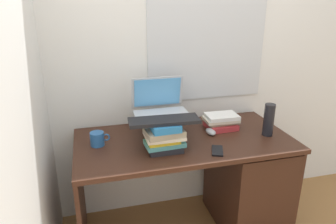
# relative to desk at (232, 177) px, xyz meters

# --- Properties ---
(wall_back) EXTENTS (6.00, 0.06, 2.60)m
(wall_back) POSITION_rel_desk_xyz_m (-0.36, 0.43, 0.89)
(wall_back) COLOR white
(wall_back) RESTS_ON ground
(wall_left) EXTENTS (0.05, 6.00, 2.60)m
(wall_left) POSITION_rel_desk_xyz_m (-1.26, 0.03, 0.89)
(wall_left) COLOR silver
(wall_left) RESTS_ON ground
(desk) EXTENTS (1.42, 0.71, 0.75)m
(desk) POSITION_rel_desk_xyz_m (0.00, 0.00, 0.00)
(desk) COLOR #381E14
(desk) RESTS_ON ground
(book_stack_tall) EXTENTS (0.23, 0.19, 0.14)m
(book_stack_tall) POSITION_rel_desk_xyz_m (-0.49, 0.12, 0.42)
(book_stack_tall) COLOR yellow
(book_stack_tall) RESTS_ON desk
(book_stack_keyboard_riser) EXTENTS (0.25, 0.20, 0.19)m
(book_stack_keyboard_riser) POSITION_rel_desk_xyz_m (-0.53, -0.11, 0.43)
(book_stack_keyboard_riser) COLOR black
(book_stack_keyboard_riser) RESTS_ON desk
(book_stack_side) EXTENTS (0.24, 0.19, 0.10)m
(book_stack_side) POSITION_rel_desk_xyz_m (-0.05, 0.14, 0.39)
(book_stack_side) COLOR #B22D33
(book_stack_side) RESTS_ON desk
(laptop) EXTENTS (0.36, 0.27, 0.24)m
(laptop) POSITION_rel_desk_xyz_m (-0.49, 0.17, 0.54)
(laptop) COLOR #B7BABF
(laptop) RESTS_ON book_stack_tall
(keyboard) EXTENTS (0.43, 0.16, 0.02)m
(keyboard) POSITION_rel_desk_xyz_m (-0.53, -0.10, 0.54)
(keyboard) COLOR black
(keyboard) RESTS_ON book_stack_keyboard_riser
(computer_mouse) EXTENTS (0.06, 0.10, 0.04)m
(computer_mouse) POSITION_rel_desk_xyz_m (-0.16, 0.05, 0.36)
(computer_mouse) COLOR #A5A8AD
(computer_mouse) RESTS_ON desk
(mug) EXTENTS (0.12, 0.09, 0.09)m
(mug) POSITION_rel_desk_xyz_m (-0.92, 0.07, 0.38)
(mug) COLOR #265999
(mug) RESTS_ON desk
(water_bottle) EXTENTS (0.07, 0.07, 0.22)m
(water_bottle) POSITION_rel_desk_xyz_m (0.20, -0.06, 0.45)
(water_bottle) COLOR black
(water_bottle) RESTS_ON desk
(cell_phone) EXTENTS (0.11, 0.15, 0.01)m
(cell_phone) POSITION_rel_desk_xyz_m (-0.22, -0.20, 0.35)
(cell_phone) COLOR black
(cell_phone) RESTS_ON desk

